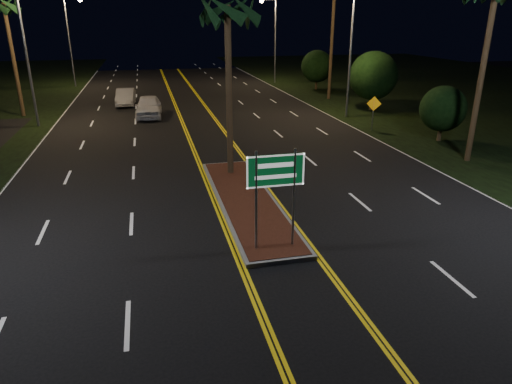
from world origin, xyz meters
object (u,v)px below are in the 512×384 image
object	(u,v)px
streetlight_left_mid	(30,40)
car_near	(148,105)
streetlight_right_mid	(347,38)
streetlight_right_far	(272,31)
shrub_far	(317,66)
car_far	(125,96)
palm_left_far	(4,6)
shrub_near	(443,109)
shrub_mid	(373,76)
warning_sign	(373,109)
highway_sign	(275,180)
streetlight_left_far	(72,32)
palm_median	(227,11)
median_island	(246,201)

from	to	relation	value
streetlight_left_mid	car_near	size ratio (longest dim) A/B	1.64
streetlight_right_mid	streetlight_right_far	bearing A→B (deg)	90.00
shrub_far	car_far	bearing A→B (deg)	-165.43
streetlight_left_mid	car_near	world-z (taller)	streetlight_left_mid
palm_left_far	shrub_near	bearing A→B (deg)	-28.03
streetlight_right_mid	palm_left_far	bearing A→B (deg)	165.63
shrub_mid	warning_sign	bearing A→B (deg)	-116.04
car_far	warning_sign	xyz separation A→B (m)	(16.11, -13.58, 0.64)
palm_left_far	shrub_mid	size ratio (longest dim) A/B	1.90
streetlight_right_mid	warning_sign	size ratio (longest dim) A/B	4.01
shrub_mid	car_far	xyz separation A→B (m)	(-19.31, 7.03, -1.93)
highway_sign	streetlight_right_far	distance (m)	40.74
streetlight_left_mid	streetlight_left_far	distance (m)	20.00
shrub_mid	car_far	world-z (taller)	shrub_mid
highway_sign	car_near	distance (m)	22.95
palm_median	warning_sign	distance (m)	14.11
palm_median	shrub_mid	xyz separation A→B (m)	(14.00, 13.50, -4.55)
streetlight_left_mid	streetlight_right_mid	world-z (taller)	same
streetlight_left_far	car_far	size ratio (longest dim) A/B	1.88
palm_left_far	car_near	distance (m)	11.83
palm_median	warning_sign	xyz separation A→B (m)	(10.80, 6.95, -5.84)
streetlight_right_mid	car_near	world-z (taller)	streetlight_right_mid
median_island	streetlight_left_far	size ratio (longest dim) A/B	1.14
streetlight_right_mid	car_near	xyz separation A→B (m)	(-14.10, 3.43, -4.74)
streetlight_right_far	shrub_near	xyz separation A→B (m)	(2.89, -28.00, -3.71)
shrub_mid	shrub_far	distance (m)	12.01
shrub_far	car_far	size ratio (longest dim) A/B	0.83
highway_sign	shrub_near	xyz separation A→B (m)	(13.50, 11.20, -0.46)
palm_median	shrub_near	xyz separation A→B (m)	(13.50, 3.50, -5.33)
streetlight_right_far	median_island	bearing A→B (deg)	-106.87
streetlight_left_mid	palm_left_far	world-z (taller)	streetlight_left_mid
streetlight_left_mid	median_island	bearing A→B (deg)	-58.02
palm_median	shrub_near	world-z (taller)	palm_median
median_island	shrub_mid	xyz separation A→B (m)	(14.00, 17.00, 2.64)
streetlight_left_mid	streetlight_right_far	world-z (taller)	same
car_near	shrub_mid	bearing A→B (deg)	-1.43
highway_sign	shrub_mid	distance (m)	25.41
streetlight_right_mid	shrub_near	size ratio (longest dim) A/B	2.73
streetlight_right_far	palm_left_far	distance (m)	27.36
highway_sign	car_far	distance (m)	28.78
palm_left_far	shrub_far	bearing A→B (deg)	16.74
median_island	car_far	distance (m)	24.62
streetlight_right_far	warning_sign	bearing A→B (deg)	-89.56
streetlight_right_far	shrub_near	bearing A→B (deg)	-84.11
highway_sign	streetlight_left_mid	distance (m)	23.93
streetlight_right_far	shrub_mid	distance (m)	18.55
streetlight_left_far	car_near	world-z (taller)	streetlight_left_far
streetlight_left_far	car_far	distance (m)	14.83
highway_sign	car_far	world-z (taller)	highway_sign
palm_median	car_far	xyz separation A→B (m)	(-5.31, 20.53, -6.48)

